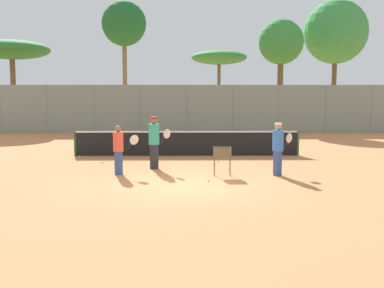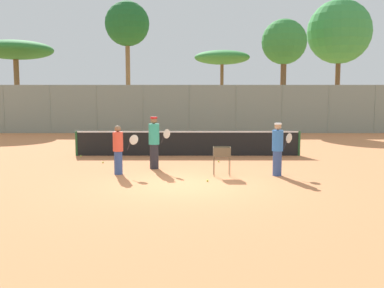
{
  "view_description": "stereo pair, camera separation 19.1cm",
  "coord_description": "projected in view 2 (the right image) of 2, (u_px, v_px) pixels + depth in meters",
  "views": [
    {
      "loc": [
        -0.01,
        -13.04,
        2.67
      ],
      "look_at": [
        0.17,
        1.89,
        1.0
      ],
      "focal_mm": 42.0,
      "sensor_mm": 36.0,
      "label": 1
    },
    {
      "loc": [
        0.18,
        -13.04,
        2.67
      ],
      "look_at": [
        0.17,
        1.89,
        1.0
      ],
      "focal_mm": 42.0,
      "sensor_mm": 36.0,
      "label": 2
    }
  ],
  "objects": [
    {
      "name": "parked_car",
      "position": [
        64.0,
        121.0,
        33.03
      ],
      "size": [
        4.2,
        1.7,
        1.6
      ],
      "color": "#B2B7BC",
      "rests_on": "ground_plane"
    },
    {
      "name": "tree_0",
      "position": [
        128.0,
        25.0,
        34.37
      ],
      "size": [
        3.4,
        3.4,
        9.72
      ],
      "color": "brown",
      "rests_on": "ground_plane"
    },
    {
      "name": "player_white_outfit",
      "position": [
        119.0,
        149.0,
        14.89
      ],
      "size": [
        0.89,
        0.34,
        1.63
      ],
      "rotation": [
        0.0,
        0.0,
        0.06
      ],
      "color": "#334C8C",
      "rests_on": "ground_plane"
    },
    {
      "name": "ball_cart",
      "position": [
        222.0,
        154.0,
        14.64
      ],
      "size": [
        0.56,
        0.41,
        0.95
      ],
      "color": "brown",
      "rests_on": "ground_plane"
    },
    {
      "name": "tree_3",
      "position": [
        222.0,
        58.0,
        33.87
      ],
      "size": [
        4.19,
        4.19,
        5.93
      ],
      "color": "brown",
      "rests_on": "ground_plane"
    },
    {
      "name": "tennis_ball_3",
      "position": [
        81.0,
        156.0,
        19.12
      ],
      "size": [
        0.07,
        0.07,
        0.07
      ],
      "primitive_type": "sphere",
      "color": "#D1E54C",
      "rests_on": "ground_plane"
    },
    {
      "name": "back_fence",
      "position": [
        190.0,
        109.0,
        30.53
      ],
      "size": [
        31.71,
        0.08,
        3.28
      ],
      "color": "gray",
      "rests_on": "ground_plane"
    },
    {
      "name": "player_red_cap",
      "position": [
        155.0,
        142.0,
        16.01
      ],
      "size": [
        0.84,
        0.61,
        1.86
      ],
      "rotation": [
        0.0,
        0.0,
        5.72
      ],
      "color": "#26262D",
      "rests_on": "ground_plane"
    },
    {
      "name": "player_yellow_shirt",
      "position": [
        278.0,
        148.0,
        14.64
      ],
      "size": [
        0.79,
        0.62,
        1.73
      ],
      "rotation": [
        0.0,
        0.0,
        0.62
      ],
      "color": "#334C8C",
      "rests_on": "ground_plane"
    },
    {
      "name": "tennis_ball_1",
      "position": [
        208.0,
        181.0,
        13.72
      ],
      "size": [
        0.07,
        0.07,
        0.07
      ],
      "primitive_type": "sphere",
      "color": "#D1E54C",
      "rests_on": "ground_plane"
    },
    {
      "name": "tree_2",
      "position": [
        16.0,
        51.0,
        32.63
      ],
      "size": [
        5.42,
        5.42,
        6.53
      ],
      "color": "brown",
      "rests_on": "ground_plane"
    },
    {
      "name": "tennis_ball_2",
      "position": [
        219.0,
        161.0,
        17.66
      ],
      "size": [
        0.07,
        0.07,
        0.07
      ],
      "primitive_type": "sphere",
      "color": "#D1E54C",
      "rests_on": "ground_plane"
    },
    {
      "name": "tree_1",
      "position": [
        284.0,
        43.0,
        32.47
      ],
      "size": [
        3.26,
        3.26,
        8.05
      ],
      "color": "brown",
      "rests_on": "ground_plane"
    },
    {
      "name": "tree_4",
      "position": [
        340.0,
        32.0,
        34.92
      ],
      "size": [
        4.95,
        4.95,
        9.96
      ],
      "color": "brown",
      "rests_on": "ground_plane"
    },
    {
      "name": "ground_plane",
      "position": [
        186.0,
        185.0,
        13.26
      ],
      "size": [
        80.0,
        80.0,
        0.0
      ],
      "primitive_type": "plane",
      "color": "#D37F4C"
    },
    {
      "name": "tennis_net",
      "position": [
        188.0,
        143.0,
        19.43
      ],
      "size": [
        9.77,
        0.1,
        1.07
      ],
      "color": "#26592D",
      "rests_on": "ground_plane"
    },
    {
      "name": "tennis_ball_0",
      "position": [
        103.0,
        162.0,
        17.39
      ],
      "size": [
        0.07,
        0.07,
        0.07
      ],
      "primitive_type": "sphere",
      "color": "#D1E54C",
      "rests_on": "ground_plane"
    }
  ]
}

